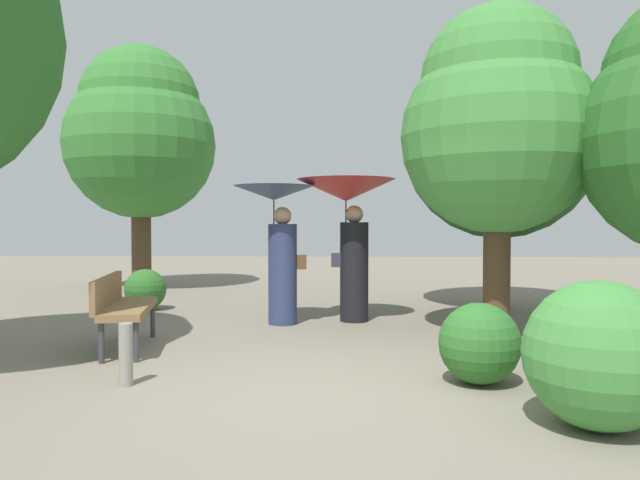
% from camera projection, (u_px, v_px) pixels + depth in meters
% --- Properties ---
extents(ground_plane, '(40.00, 40.00, 0.00)m').
position_uv_depth(ground_plane, '(301.00, 390.00, 5.02)').
color(ground_plane, gray).
extents(person_left, '(1.13, 1.13, 1.94)m').
position_uv_depth(person_left, '(278.00, 231.00, 8.28)').
color(person_left, navy).
rests_on(person_left, ground).
extents(person_right, '(1.42, 1.42, 2.05)m').
position_uv_depth(person_right, '(348.00, 213.00, 8.52)').
color(person_right, black).
rests_on(person_right, ground).
extents(park_bench, '(0.77, 1.57, 0.83)m').
position_uv_depth(park_bench, '(122.00, 304.00, 6.65)').
color(park_bench, '#38383D').
rests_on(park_bench, ground).
extents(tree_near_right, '(2.40, 2.40, 4.11)m').
position_uv_depth(tree_near_right, '(498.00, 120.00, 7.29)').
color(tree_near_right, '#4C3823').
rests_on(tree_near_right, ground).
extents(tree_mid_left, '(3.21, 3.21, 5.24)m').
position_uv_depth(tree_mid_left, '(140.00, 132.00, 12.77)').
color(tree_mid_left, '#4C3823').
rests_on(tree_mid_left, ground).
extents(tree_mid_right, '(3.18, 3.18, 4.76)m').
position_uv_depth(tree_mid_right, '(500.00, 128.00, 9.72)').
color(tree_mid_right, '#4C3823').
rests_on(tree_mid_right, ground).
extents(bush_path_left, '(0.67, 0.67, 0.67)m').
position_uv_depth(bush_path_left, '(145.00, 290.00, 9.65)').
color(bush_path_left, '#2D6B28').
rests_on(bush_path_left, ground).
extents(bush_path_right, '(1.03, 1.03, 1.03)m').
position_uv_depth(bush_path_right, '(599.00, 355.00, 4.06)').
color(bush_path_right, '#428C3D').
rests_on(bush_path_right, ground).
extents(bush_behind_bench, '(0.72, 0.72, 0.72)m').
position_uv_depth(bush_behind_bench, '(479.00, 343.00, 5.21)').
color(bush_behind_bench, '#2D6B28').
rests_on(bush_behind_bench, ground).
extents(path_marker_post, '(0.12, 0.12, 0.55)m').
position_uv_depth(path_marker_post, '(126.00, 355.00, 5.16)').
color(path_marker_post, gray).
rests_on(path_marker_post, ground).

